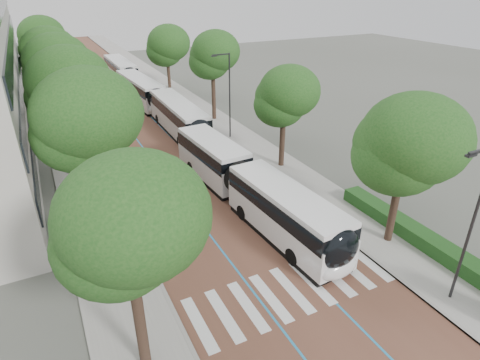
% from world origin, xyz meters
% --- Properties ---
extents(ground, '(160.00, 160.00, 0.00)m').
position_xyz_m(ground, '(0.00, 0.00, 0.00)').
color(ground, '#51544C').
rests_on(ground, ground).
extents(road, '(11.00, 140.00, 0.02)m').
position_xyz_m(road, '(0.00, 40.00, 0.01)').
color(road, brown).
rests_on(road, ground).
extents(sidewalk_left, '(4.00, 140.00, 0.12)m').
position_xyz_m(sidewalk_left, '(-7.50, 40.00, 0.06)').
color(sidewalk_left, gray).
rests_on(sidewalk_left, ground).
extents(sidewalk_right, '(4.00, 140.00, 0.12)m').
position_xyz_m(sidewalk_right, '(7.50, 40.00, 0.06)').
color(sidewalk_right, gray).
rests_on(sidewalk_right, ground).
extents(kerb_left, '(0.20, 140.00, 0.14)m').
position_xyz_m(kerb_left, '(-5.60, 40.00, 0.06)').
color(kerb_left, gray).
rests_on(kerb_left, ground).
extents(kerb_right, '(0.20, 140.00, 0.14)m').
position_xyz_m(kerb_right, '(5.60, 40.00, 0.06)').
color(kerb_right, gray).
rests_on(kerb_right, ground).
extents(zebra_crossing, '(10.55, 3.60, 0.01)m').
position_xyz_m(zebra_crossing, '(0.20, 1.00, 0.03)').
color(zebra_crossing, silver).
rests_on(zebra_crossing, ground).
extents(lane_line_left, '(0.12, 126.00, 0.01)m').
position_xyz_m(lane_line_left, '(-1.60, 40.00, 0.02)').
color(lane_line_left, teal).
rests_on(lane_line_left, road).
extents(lane_line_right, '(0.12, 126.00, 0.01)m').
position_xyz_m(lane_line_right, '(1.60, 40.00, 0.02)').
color(lane_line_right, teal).
rests_on(lane_line_right, road).
extents(hedge, '(1.20, 14.00, 0.80)m').
position_xyz_m(hedge, '(9.10, 0.00, 0.52)').
color(hedge, '#1C4819').
rests_on(hedge, sidewalk_right).
extents(streetlight_near, '(1.82, 0.20, 8.00)m').
position_xyz_m(streetlight_near, '(6.62, -3.00, 4.82)').
color(streetlight_near, '#28282A').
rests_on(streetlight_near, sidewalk_right).
extents(streetlight_far, '(1.82, 0.20, 8.00)m').
position_xyz_m(streetlight_far, '(6.62, 22.00, 4.82)').
color(streetlight_far, '#28282A').
rests_on(streetlight_far, sidewalk_right).
extents(lamp_post_left, '(0.14, 0.14, 8.00)m').
position_xyz_m(lamp_post_left, '(-6.10, 8.00, 4.12)').
color(lamp_post_left, '#28282A').
rests_on(lamp_post_left, sidewalk_left).
extents(trees_left, '(6.41, 60.78, 9.80)m').
position_xyz_m(trees_left, '(-7.50, 29.13, 6.69)').
color(trees_left, black).
rests_on(trees_left, ground).
extents(trees_right, '(5.82, 47.79, 8.93)m').
position_xyz_m(trees_right, '(7.70, 22.69, 5.96)').
color(trees_right, black).
rests_on(trees_right, ground).
extents(lead_bus, '(3.66, 18.52, 3.20)m').
position_xyz_m(lead_bus, '(2.12, 8.90, 1.63)').
color(lead_bus, black).
rests_on(lead_bus, ground).
extents(bus_queued_0, '(2.65, 12.42, 3.20)m').
position_xyz_m(bus_queued_0, '(2.78, 25.13, 1.62)').
color(bus_queued_0, silver).
rests_on(bus_queued_0, ground).
extents(bus_queued_1, '(3.32, 12.53, 3.20)m').
position_xyz_m(bus_queued_1, '(2.13, 37.62, 1.62)').
color(bus_queued_1, silver).
rests_on(bus_queued_1, ground).
extents(bus_queued_2, '(2.67, 12.43, 3.20)m').
position_xyz_m(bus_queued_2, '(2.50, 50.95, 1.62)').
color(bus_queued_2, silver).
rests_on(bus_queued_2, ground).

